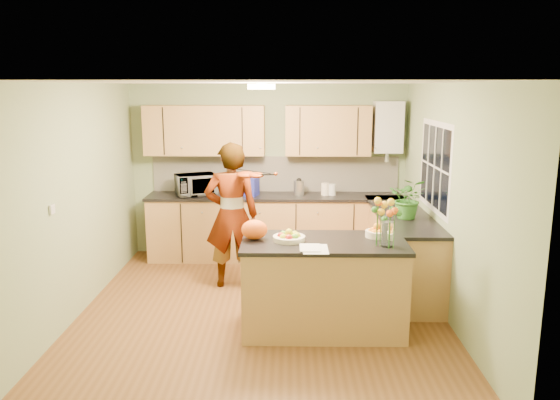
{
  "coord_description": "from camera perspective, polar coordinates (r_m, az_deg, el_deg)",
  "views": [
    {
      "loc": [
        0.3,
        -5.69,
        2.46
      ],
      "look_at": [
        0.2,
        0.5,
        1.17
      ],
      "focal_mm": 35.0,
      "sensor_mm": 36.0,
      "label": 1
    }
  ],
  "objects": [
    {
      "name": "ceiling",
      "position": [
        5.7,
        -2.12,
        12.17
      ],
      "size": [
        4.0,
        4.5,
        0.02
      ],
      "primitive_type": "cube",
      "color": "white",
      "rests_on": "wall_back"
    },
    {
      "name": "potted_plant",
      "position": [
        6.53,
        13.3,
        0.17
      ],
      "size": [
        0.53,
        0.49,
        0.48
      ],
      "primitive_type": "imported",
      "rotation": [
        0.0,
        0.0,
        -0.3
      ],
      "color": "#327527",
      "rests_on": "right_counter"
    },
    {
      "name": "wall_right",
      "position": [
        6.06,
        17.21,
        -0.27
      ],
      "size": [
        0.02,
        4.5,
        2.5
      ],
      "primitive_type": "cube",
      "color": "gray",
      "rests_on": "floor"
    },
    {
      "name": "orange_bowl",
      "position": [
        5.68,
        10.08,
        -3.27
      ],
      "size": [
        0.23,
        0.23,
        0.14
      ],
      "color": "#F3E3C3",
      "rests_on": "peninsula_island"
    },
    {
      "name": "window_right",
      "position": [
        6.58,
        15.87,
        3.37
      ],
      "size": [
        0.01,
        1.3,
        1.05
      ],
      "color": "silver",
      "rests_on": "wall_right"
    },
    {
      "name": "upper_cabinets",
      "position": [
        7.81,
        -2.57,
        7.28
      ],
      "size": [
        3.2,
        0.34,
        0.7
      ],
      "color": "#AC7944",
      "rests_on": "wall_back"
    },
    {
      "name": "wall_front",
      "position": [
        3.66,
        -3.84,
        -7.55
      ],
      "size": [
        4.0,
        0.02,
        2.5
      ],
      "primitive_type": "cube",
      "color": "gray",
      "rests_on": "floor"
    },
    {
      "name": "floor",
      "position": [
        6.21,
        -1.94,
        -11.58
      ],
      "size": [
        4.5,
        4.5,
        0.0
      ],
      "primitive_type": "plane",
      "color": "brown",
      "rests_on": "ground"
    },
    {
      "name": "ceiling_lamp",
      "position": [
        6.0,
        -1.96,
        11.78
      ],
      "size": [
        0.3,
        0.3,
        0.07
      ],
      "color": "#FFEABF",
      "rests_on": "ceiling"
    },
    {
      "name": "light_switch",
      "position": [
        5.7,
        -22.72,
        -0.9
      ],
      "size": [
        0.02,
        0.09,
        0.09
      ],
      "primitive_type": "cube",
      "color": "silver",
      "rests_on": "wall_left"
    },
    {
      "name": "boiler",
      "position": [
        7.93,
        11.21,
        7.48
      ],
      "size": [
        0.4,
        0.3,
        0.86
      ],
      "color": "silver",
      "rests_on": "wall_back"
    },
    {
      "name": "back_counter",
      "position": [
        7.9,
        -0.54,
        -2.81
      ],
      "size": [
        3.64,
        0.62,
        0.94
      ],
      "color": "#AC7944",
      "rests_on": "floor"
    },
    {
      "name": "peninsula_island",
      "position": [
        5.64,
        4.53,
        -8.88
      ],
      "size": [
        1.65,
        0.84,
        0.95
      ],
      "color": "#AC7944",
      "rests_on": "floor"
    },
    {
      "name": "jar_cream",
      "position": [
        7.8,
        4.74,
        1.14
      ],
      "size": [
        0.14,
        0.14,
        0.17
      ],
      "primitive_type": "cylinder",
      "rotation": [
        0.0,
        0.0,
        -0.34
      ],
      "color": "#F3E3C3",
      "rests_on": "back_counter"
    },
    {
      "name": "jar_white",
      "position": [
        7.8,
        5.48,
        1.08
      ],
      "size": [
        0.14,
        0.14,
        0.16
      ],
      "primitive_type": "cylinder",
      "rotation": [
        0.0,
        0.0,
        0.41
      ],
      "color": "silver",
      "rests_on": "back_counter"
    },
    {
      "name": "splashback",
      "position": [
        8.03,
        -0.5,
        2.74
      ],
      "size": [
        3.6,
        0.02,
        0.52
      ],
      "primitive_type": "cube",
      "color": "beige",
      "rests_on": "back_counter"
    },
    {
      "name": "violin",
      "position": [
        6.41,
        -3.59,
        2.65
      ],
      "size": [
        0.63,
        0.55,
        0.16
      ],
      "primitive_type": null,
      "rotation": [
        0.17,
        0.0,
        -0.61
      ],
      "color": "#571805",
      "rests_on": "violinist"
    },
    {
      "name": "wall_left",
      "position": [
        6.26,
        -20.64,
        -0.14
      ],
      "size": [
        0.02,
        4.5,
        2.5
      ],
      "primitive_type": "cube",
      "color": "gray",
      "rests_on": "floor"
    },
    {
      "name": "flower_vase",
      "position": [
        5.31,
        11.28,
        -1.12
      ],
      "size": [
        0.29,
        0.29,
        0.53
      ],
      "rotation": [
        0.0,
        0.0,
        -0.25
      ],
      "color": "silver",
      "rests_on": "peninsula_island"
    },
    {
      "name": "orange_bag",
      "position": [
        5.51,
        -2.69,
        -3.1
      ],
      "size": [
        0.33,
        0.31,
        0.2
      ],
      "primitive_type": "ellipsoid",
      "rotation": [
        0.0,
        0.0,
        -0.38
      ],
      "color": "#FA5D14",
      "rests_on": "peninsula_island"
    },
    {
      "name": "wall_back",
      "position": [
        8.04,
        -1.21,
        3.11
      ],
      "size": [
        4.0,
        0.02,
        2.5
      ],
      "primitive_type": "cube",
      "color": "gray",
      "rests_on": "floor"
    },
    {
      "name": "papers",
      "position": [
        5.2,
        3.71,
        -5.12
      ],
      "size": [
        0.24,
        0.33,
        0.01
      ],
      "primitive_type": "cube",
      "color": "white",
      "rests_on": "peninsula_island"
    },
    {
      "name": "blue_box",
      "position": [
        7.77,
        -3.54,
        1.43
      ],
      "size": [
        0.37,
        0.31,
        0.26
      ],
      "primitive_type": "cube",
      "rotation": [
        0.0,
        0.0,
        -0.27
      ],
      "color": "navy",
      "rests_on": "back_counter"
    },
    {
      "name": "right_counter",
      "position": [
        6.98,
        12.52,
        -5.07
      ],
      "size": [
        0.62,
        2.24,
        0.94
      ],
      "color": "#AC7944",
      "rests_on": "floor"
    },
    {
      "name": "microwave",
      "position": [
        7.85,
        -8.77,
        1.59
      ],
      "size": [
        0.65,
        0.56,
        0.3
      ],
      "primitive_type": "imported",
      "rotation": [
        0.0,
        0.0,
        0.42
      ],
      "color": "silver",
      "rests_on": "back_counter"
    },
    {
      "name": "kettle",
      "position": [
        7.79,
        2.0,
        1.37
      ],
      "size": [
        0.15,
        0.15,
        0.28
      ],
      "rotation": [
        0.0,
        0.0,
        0.03
      ],
      "color": "silver",
      "rests_on": "back_counter"
    },
    {
      "name": "fruit_dish",
      "position": [
        5.47,
        0.95,
        -3.8
      ],
      "size": [
        0.32,
        0.32,
        0.11
      ],
      "color": "#F3E3C3",
      "rests_on": "peninsula_island"
    },
    {
      "name": "violinist",
      "position": [
        6.74,
        -5.08,
        -1.61
      ],
      "size": [
        0.7,
        0.51,
        1.81
      ],
      "primitive_type": "imported",
      "rotation": [
        0.0,
        0.0,
        3.26
      ],
      "color": "#EBB68F",
      "rests_on": "floor"
    }
  ]
}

